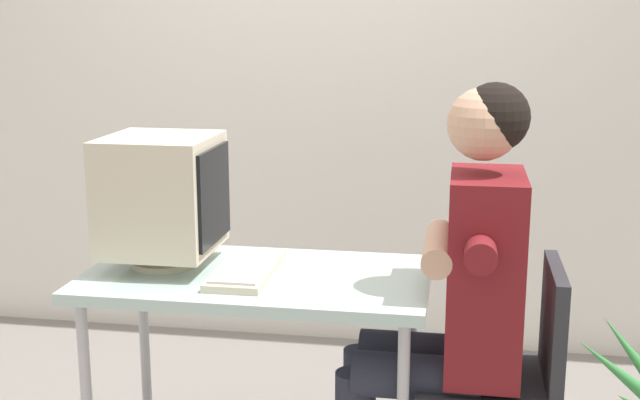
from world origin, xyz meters
TOP-DOWN VIEW (x-y plane):
  - wall_back at (0.30, 1.40)m, footprint 8.00×0.10m
  - desk at (0.00, 0.00)m, footprint 1.11×0.61m
  - crt_monitor at (-0.32, 0.03)m, footprint 0.36×0.37m
  - keyboard at (-0.03, -0.01)m, footprint 0.18×0.42m
  - office_chair at (0.80, -0.04)m, footprint 0.42×0.42m
  - person_seated at (0.63, -0.04)m, footprint 0.68×0.57m

SIDE VIEW (x-z plane):
  - office_chair at x=0.80m, z-range 0.07..0.91m
  - desk at x=0.00m, z-range 0.31..1.07m
  - person_seated at x=0.63m, z-range 0.07..1.46m
  - keyboard at x=-0.03m, z-range 0.75..0.79m
  - crt_monitor at x=-0.32m, z-range 0.78..1.21m
  - wall_back at x=0.30m, z-range 0.00..3.00m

